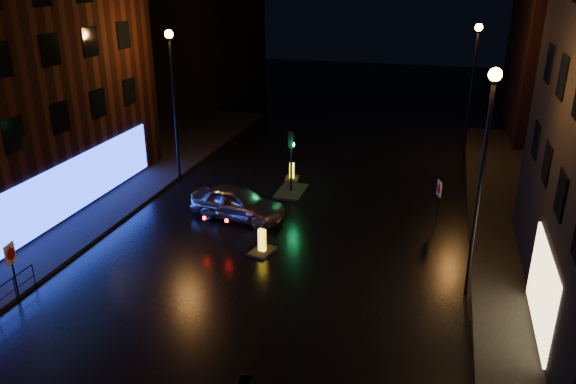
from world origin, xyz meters
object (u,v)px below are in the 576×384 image
Objects in this scene: bollard_near at (262,248)px; road_sign_left at (11,259)px; traffic_signal at (291,184)px; bollard_far at (292,176)px; road_sign_right at (439,192)px; silver_hatchback at (238,203)px.

bollard_near is 9.61m from road_sign_left.
traffic_signal is at bearing 53.17° from road_sign_left.
traffic_signal is at bearing 110.34° from bollard_near.
bollard_near is (0.66, -7.00, -0.26)m from traffic_signal.
road_sign_right reaches higher than bollard_far.
bollard_near is at bearing 29.64° from road_sign_left.
bollard_far is 0.53× the size of road_sign_left.
bollard_far is 9.28m from road_sign_right.
silver_hatchback is at bearing -109.25° from bollard_far.
bollard_near is at bearing -136.23° from silver_hatchback.
traffic_signal is 14.68m from road_sign_left.
road_sign_right is at bearing -15.24° from traffic_signal.
traffic_signal is at bearing -34.65° from road_sign_right.
traffic_signal is 0.75× the size of silver_hatchback.
traffic_signal is 1.56× the size of road_sign_right.
road_sign_left is at bearing 17.74° from road_sign_right.
traffic_signal is 8.06m from road_sign_right.
silver_hatchback is 10.50m from road_sign_left.
road_sign_right is at bearing 49.85° from bollard_near.
road_sign_right is at bearing -35.07° from bollard_far.
road_sign_left reaches higher than bollard_far.
bollard_near is at bearing -84.64° from traffic_signal.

